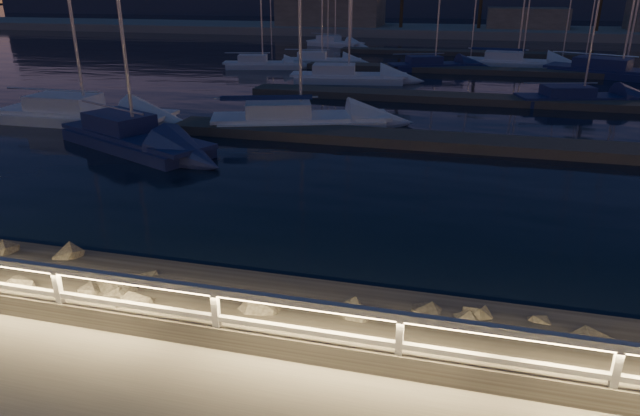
# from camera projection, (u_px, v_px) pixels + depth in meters

# --- Properties ---
(ground) EXTENTS (400.00, 400.00, 0.00)m
(ground) POSITION_uv_depth(u_px,v_px,m) (335.00, 362.00, 9.05)
(ground) COLOR #A39F93
(ground) RESTS_ON ground
(harbor_water) EXTENTS (400.00, 440.00, 0.60)m
(harbor_water) POSITION_uv_depth(u_px,v_px,m) (443.00, 92.00, 37.53)
(harbor_water) COLOR black
(harbor_water) RESTS_ON ground
(guard_rail) EXTENTS (44.11, 0.12, 1.06)m
(guard_rail) POSITION_uv_depth(u_px,v_px,m) (331.00, 319.00, 8.78)
(guard_rail) COLOR white
(guard_rail) RESTS_ON ground
(riprap) EXTENTS (34.30, 2.68, 1.32)m
(riprap) POSITION_uv_depth(u_px,v_px,m) (211.00, 300.00, 11.33)
(riprap) COLOR slate
(riprap) RESTS_ON ground
(floating_docks) EXTENTS (22.00, 36.00, 0.40)m
(floating_docks) POSITION_uv_depth(u_px,v_px,m) (445.00, 80.00, 38.47)
(floating_docks) COLOR #5C534C
(floating_docks) RESTS_ON ground
(far_shore) EXTENTS (160.00, 14.00, 5.20)m
(far_shore) POSITION_uv_depth(u_px,v_px,m) (462.00, 28.00, 75.69)
(far_shore) COLOR #A39F93
(far_shore) RESTS_ON ground
(sailboat_a) EXTENTS (7.94, 5.19, 13.31)m
(sailboat_a) POSITION_uv_depth(u_px,v_px,m) (132.00, 136.00, 23.17)
(sailboat_a) COLOR navy
(sailboat_a) RESTS_ON ground
(sailboat_b) EXTENTS (8.39, 4.88, 13.83)m
(sailboat_b) POSITION_uv_depth(u_px,v_px,m) (296.00, 118.00, 26.32)
(sailboat_b) COLOR white
(sailboat_b) RESTS_ON ground
(sailboat_c) EXTENTS (7.36, 3.96, 12.04)m
(sailboat_c) POSITION_uv_depth(u_px,v_px,m) (579.00, 97.00, 31.55)
(sailboat_c) COLOR navy
(sailboat_c) RESTS_ON ground
(sailboat_e) EXTENTS (6.45, 3.33, 10.64)m
(sailboat_e) POSITION_uv_depth(u_px,v_px,m) (261.00, 63.00, 45.33)
(sailboat_e) COLOR white
(sailboat_e) RESTS_ON ground
(sailboat_f) EXTENTS (8.74, 2.80, 14.77)m
(sailboat_f) POSITION_uv_depth(u_px,v_px,m) (82.00, 113.00, 27.31)
(sailboat_f) COLOR white
(sailboat_f) RESTS_ON ground
(sailboat_i) EXTENTS (6.62, 2.87, 10.99)m
(sailboat_i) POSITION_uv_depth(u_px,v_px,m) (320.00, 60.00, 47.22)
(sailboat_i) COLOR white
(sailboat_i) RESTS_ON ground
(sailboat_j) EXTENTS (8.09, 3.54, 13.35)m
(sailboat_j) POSITION_uv_depth(u_px,v_px,m) (346.00, 76.00, 38.82)
(sailboat_j) COLOR white
(sailboat_j) RESTS_ON ground
(sailboat_k) EXTENTS (8.41, 3.25, 13.93)m
(sailboat_k) POSITION_uv_depth(u_px,v_px,m) (514.00, 61.00, 46.33)
(sailboat_k) COLOR white
(sailboat_k) RESTS_ON ground
(sailboat_l) EXTENTS (10.41, 6.68, 17.18)m
(sailboat_l) POSITION_uv_depth(u_px,v_px,m) (617.00, 71.00, 40.81)
(sailboat_l) COLOR navy
(sailboat_l) RESTS_ON ground
(sailboat_m) EXTENTS (6.77, 4.09, 11.25)m
(sailboat_m) POSITION_uv_depth(u_px,v_px,m) (334.00, 42.00, 61.82)
(sailboat_m) COLOR white
(sailboat_m) RESTS_ON ground
(sailboat_n) EXTENTS (7.27, 4.69, 12.10)m
(sailboat_n) POSITION_uv_depth(u_px,v_px,m) (433.00, 65.00, 44.41)
(sailboat_n) COLOR navy
(sailboat_n) RESTS_ON ground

